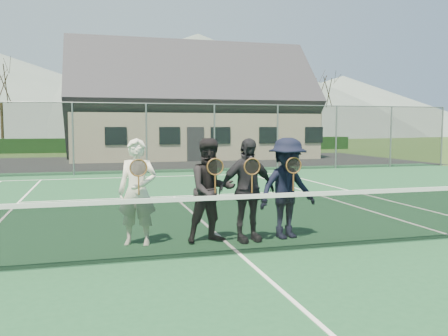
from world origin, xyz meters
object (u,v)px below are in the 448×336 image
Objects in this scene: player_a at (137,192)px; player_d at (287,188)px; tennis_net at (240,222)px; clubhouse at (190,97)px; player_b at (211,190)px; player_c at (247,190)px.

player_a is 2.63m from player_d.
tennis_net is 6.49× the size of player_a.
player_a is at bearing -103.42° from clubhouse.
clubhouse is 8.67× the size of player_d.
tennis_net is at bearing -76.45° from player_b.
player_a is at bearing 175.33° from player_d.
player_a is 1.00× the size of player_b.
player_a is 1.00× the size of player_d.
tennis_net is 24.57m from clubhouse.
tennis_net is 6.49× the size of player_d.
clubhouse reaches higher than player_a.
player_b and player_c have the same top height.
clubhouse reaches higher than player_b.
player_d is at bearing -4.67° from player_a.
tennis_net is 0.97m from player_c.
player_a is at bearing 174.41° from player_b.
player_a is 1.26m from player_b.
tennis_net is at bearing -143.67° from player_d.
clubhouse is 8.67× the size of player_b.
player_c is (1.85, -0.25, -0.00)m from player_a.
player_a and player_c have the same top height.
player_c is 0.77m from player_d.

